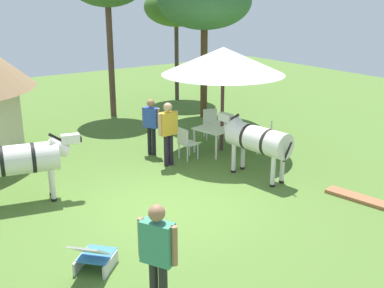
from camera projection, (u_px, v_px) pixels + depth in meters
ground_plane at (170, 207)px, 10.23m from camera, size 36.00×36.00×0.00m
shade_umbrella at (223, 61)px, 13.13m from camera, size 3.45×3.45×2.98m
patio_dining_table at (222, 128)px, 13.73m from camera, size 1.69×1.23×0.74m
patio_chair_near_hut at (186, 141)px, 13.01m from camera, size 0.44×0.46×0.90m
patio_chair_near_lawn at (267, 135)px, 13.56m from camera, size 0.61×0.61×0.90m
patio_chair_east_end at (211, 121)px, 14.99m from camera, size 0.57×0.56×0.90m
guest_beside_umbrella at (168, 128)px, 12.41m from camera, size 0.61×0.24×1.71m
guest_behind_table at (151, 122)px, 13.28m from camera, size 0.38×0.52×1.60m
standing_watcher at (158, 251)px, 6.52m from camera, size 0.41×0.56×1.73m
striped_lounge_chair at (94, 256)px, 7.87m from camera, size 0.94×0.93×0.65m
zebra_nearest_camera at (256, 140)px, 11.64m from camera, size 0.84×2.35×1.51m
zebra_by_umbrella at (22, 160)px, 10.22m from camera, size 2.31×1.01×1.52m
acacia_tree_behind_hut at (204, 1)px, 16.39m from camera, size 3.27×3.27×5.11m
acacia_tree_right_background at (176, 7)px, 19.31m from camera, size 2.63×2.63×4.62m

